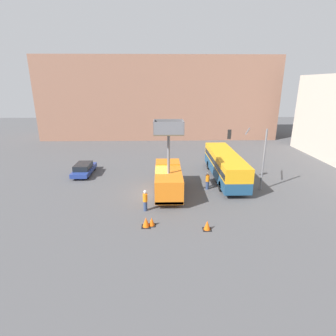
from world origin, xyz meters
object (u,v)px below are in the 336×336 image
object	(u,v)px
traffic_light_pole	(251,148)
traffic_cone_mid_road	(152,222)
traffic_cone_near_truck	(207,225)
traffic_cone_far_side	(146,222)
parked_car_curbside	(84,169)
road_worker_near_truck	(145,200)
utility_truck	(168,178)
road_worker_directing	(208,181)
city_bus	(225,164)

from	to	relation	value
traffic_light_pole	traffic_cone_mid_road	world-z (taller)	traffic_light_pole
traffic_cone_near_truck	traffic_cone_far_side	bearing A→B (deg)	173.40
traffic_light_pole	parked_car_curbside	distance (m)	18.77
traffic_light_pole	road_worker_near_truck	xyz separation A→B (m)	(-10.12, -4.70, -3.24)
utility_truck	traffic_cone_mid_road	distance (m)	6.25
utility_truck	traffic_cone_near_truck	xyz separation A→B (m)	(2.67, -6.63, -1.28)
road_worker_directing	traffic_cone_near_truck	xyz separation A→B (m)	(-1.30, -7.71, -0.57)
city_bus	road_worker_directing	size ratio (longest dim) A/B	6.20
city_bus	traffic_light_pole	bearing A→B (deg)	-145.68
traffic_cone_mid_road	parked_car_curbside	size ratio (longest dim) A/B	0.14
traffic_cone_mid_road	city_bus	bearing A→B (deg)	52.19
city_bus	traffic_cone_near_truck	distance (m)	11.38
traffic_light_pole	road_worker_directing	distance (m)	5.28
utility_truck	traffic_light_pole	world-z (taller)	utility_truck
city_bus	traffic_cone_mid_road	world-z (taller)	city_bus
road_worker_near_truck	traffic_cone_near_truck	distance (m)	5.66
road_worker_near_truck	traffic_cone_far_side	world-z (taller)	road_worker_near_truck
road_worker_directing	city_bus	bearing A→B (deg)	-58.86
road_worker_directing	traffic_cone_near_truck	distance (m)	7.84
traffic_cone_near_truck	parked_car_curbside	size ratio (longest dim) A/B	0.15
utility_truck	traffic_cone_near_truck	bearing A→B (deg)	-68.09
city_bus	traffic_cone_near_truck	size ratio (longest dim) A/B	15.71
road_worker_near_truck	road_worker_directing	size ratio (longest dim) A/B	1.01
road_worker_near_truck	traffic_cone_near_truck	size ratio (longest dim) A/B	2.55
utility_truck	parked_car_curbside	bearing A→B (deg)	148.85
city_bus	road_worker_directing	bearing A→B (deg)	143.50
traffic_cone_mid_road	road_worker_directing	bearing A→B (deg)	52.67
city_bus	parked_car_curbside	size ratio (longest dim) A/B	2.37
utility_truck	parked_car_curbside	size ratio (longest dim) A/B	1.51
road_worker_near_truck	traffic_cone_near_truck	xyz separation A→B (m)	(4.67, -3.14, -0.58)
traffic_light_pole	traffic_cone_far_side	bearing A→B (deg)	-143.58
traffic_cone_mid_road	road_worker_near_truck	bearing A→B (deg)	104.07
road_worker_directing	traffic_cone_mid_road	world-z (taller)	road_worker_directing
traffic_light_pole	traffic_cone_near_truck	world-z (taller)	traffic_light_pole
city_bus	parked_car_curbside	world-z (taller)	city_bus
utility_truck	parked_car_curbside	world-z (taller)	utility_truck
road_worker_directing	traffic_cone_mid_road	bearing A→B (deg)	122.73
traffic_light_pole	traffic_cone_far_side	xyz separation A→B (m)	(-9.93, -7.32, -3.80)
traffic_cone_near_truck	traffic_cone_far_side	xyz separation A→B (m)	(-4.47, 0.52, 0.02)
utility_truck	traffic_cone_far_side	xyz separation A→B (m)	(-1.81, -6.12, -1.26)
road_worker_directing	traffic_cone_far_side	distance (m)	9.24
utility_truck	road_worker_near_truck	xyz separation A→B (m)	(-2.00, -3.49, -0.70)
utility_truck	road_worker_near_truck	size ratio (longest dim) A/B	3.91
traffic_cone_near_truck	traffic_cone_mid_road	bearing A→B (deg)	170.41
traffic_light_pole	road_worker_directing	world-z (taller)	traffic_light_pole
utility_truck	city_bus	world-z (taller)	utility_truck
utility_truck	traffic_cone_far_side	size ratio (longest dim) A/B	9.34
city_bus	utility_truck	bearing A→B (deg)	124.83
traffic_cone_mid_road	traffic_cone_far_side	world-z (taller)	traffic_cone_far_side
traffic_cone_far_side	parked_car_curbside	world-z (taller)	parked_car_curbside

